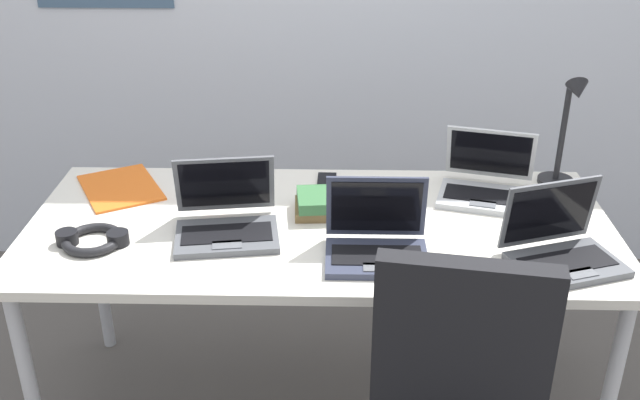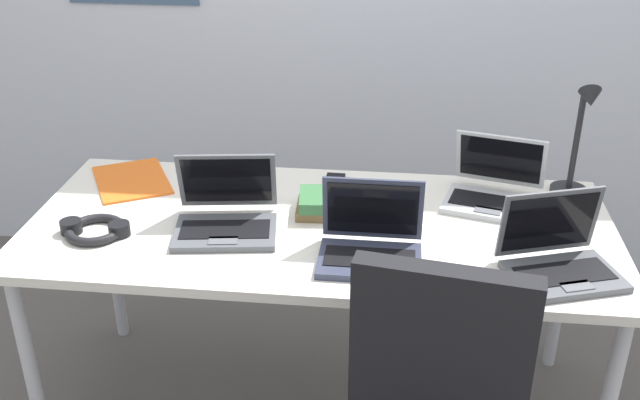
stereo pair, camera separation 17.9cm
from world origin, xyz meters
name	(u,v)px [view 2 (the right image)]	position (x,y,z in m)	size (l,w,h in m)	color
desk	(320,239)	(0.00, 0.00, 0.68)	(1.80, 0.80, 0.74)	silver
desk_lamp	(579,141)	(0.80, 0.28, 0.94)	(0.12, 0.18, 0.40)	black
laptop_mid_desk	(494,190)	(0.54, 0.20, 0.78)	(0.35, 0.33, 0.21)	#B7BABC
laptop_front_left	(559,259)	(0.68, -0.21, 0.78)	(0.35, 0.31, 0.22)	#515459
laptop_back_left	(226,216)	(-0.28, -0.07, 0.78)	(0.34, 0.31, 0.22)	#515459
laptop_near_lamp	(371,244)	(0.16, -0.19, 0.78)	(0.29, 0.23, 0.22)	#33384C
computer_mouse	(403,203)	(0.25, 0.13, 0.76)	(0.06, 0.10, 0.03)	black
cell_phone	(334,182)	(0.02, 0.29, 0.74)	(0.06, 0.14, 0.01)	black
headphones	(95,229)	(-0.66, -0.14, 0.76)	(0.21, 0.18, 0.04)	black
book_stack	(326,204)	(0.01, 0.07, 0.77)	(0.19, 0.16, 0.07)	brown
paper_folder_back_left	(132,180)	(-0.68, 0.23, 0.74)	(0.23, 0.31, 0.01)	orange
coffee_mug	(222,177)	(-0.35, 0.20, 0.78)	(0.11, 0.08, 0.09)	#B21E23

